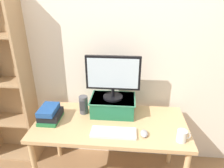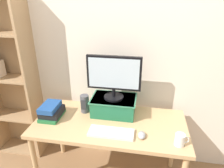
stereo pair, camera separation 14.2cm
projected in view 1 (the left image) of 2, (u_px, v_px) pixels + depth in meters
name	position (u px, v px, depth m)	size (l,w,h in m)	color
back_wall	(114.00, 54.00, 2.13)	(7.00, 0.08, 2.60)	beige
desk	(110.00, 129.00, 1.97)	(1.46, 0.69, 0.75)	tan
bookshelf_unit	(1.00, 80.00, 2.21)	(0.60, 0.28, 2.00)	tan
riser_box	(113.00, 105.00, 2.06)	(0.46, 0.32, 0.17)	#1E6642
computer_monitor	(113.00, 76.00, 1.92)	(0.53, 0.20, 0.44)	black
keyboard	(113.00, 132.00, 1.77)	(0.40, 0.15, 0.02)	silver
computer_mouse	(144.00, 133.00, 1.75)	(0.06, 0.10, 0.04)	#99999E
book_stack	(50.00, 114.00, 1.94)	(0.20, 0.26, 0.14)	#236B38
coffee_mug	(182.00, 136.00, 1.66)	(0.12, 0.08, 0.10)	white
desk_speaker	(84.00, 105.00, 2.05)	(0.09, 0.09, 0.19)	#4C4C51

